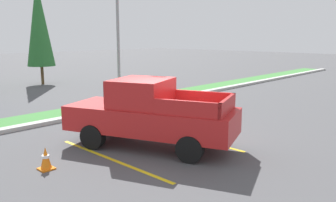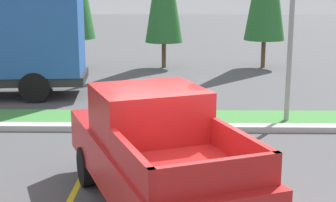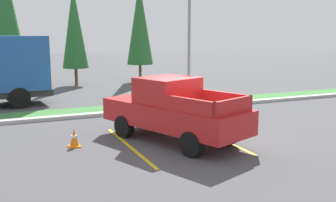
# 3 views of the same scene
# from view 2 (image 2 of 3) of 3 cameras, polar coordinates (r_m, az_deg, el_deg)

# --- Properties ---
(curb_strip) EXTENTS (56.00, 0.40, 0.15)m
(curb_strip) POSITION_cam_2_polar(r_m,az_deg,el_deg) (13.54, 1.66, -3.00)
(curb_strip) COLOR #B2B2AD
(curb_strip) RESTS_ON ground
(grass_median) EXTENTS (56.00, 1.80, 0.06)m
(grass_median) POSITION_cam_2_polar(r_m,az_deg,el_deg) (14.61, 1.61, -1.99)
(grass_median) COLOR #42843D
(grass_median) RESTS_ON ground
(pickup_truck_main) EXTENTS (3.67, 5.55, 2.10)m
(pickup_truck_main) POSITION_cam_2_polar(r_m,az_deg,el_deg) (8.57, -1.60, -5.77)
(pickup_truck_main) COLOR black
(pickup_truck_main) RESTS_ON ground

